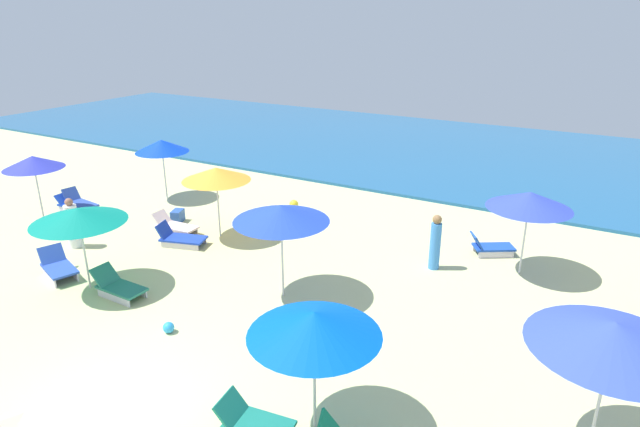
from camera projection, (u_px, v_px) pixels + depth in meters
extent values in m
plane|color=beige|center=(102.00, 419.00, 9.50)|extent=(60.00, 60.00, 0.00)
cube|color=#205C8F|center=(459.00, 153.00, 27.42)|extent=(60.00, 15.87, 0.12)
cylinder|color=silver|center=(282.00, 259.00, 13.33)|extent=(0.05, 0.05, 2.03)
cone|color=blue|center=(281.00, 213.00, 12.90)|extent=(2.36, 2.36, 0.40)
cylinder|color=silver|center=(165.00, 175.00, 20.55)|extent=(0.05, 0.05, 1.84)
cone|color=#0B39D3|center=(162.00, 146.00, 20.15)|extent=(1.99, 1.99, 0.46)
cylinder|color=silver|center=(85.00, 256.00, 13.73)|extent=(0.05, 0.05, 1.85)
cone|color=#0A8570|center=(78.00, 215.00, 13.34)|extent=(2.33, 2.33, 0.37)
cube|color=silver|center=(114.00, 298.00, 13.36)|extent=(1.14, 0.06, 0.21)
cube|color=silver|center=(131.00, 289.00, 13.80)|extent=(1.14, 0.06, 0.21)
cube|color=#287965|center=(122.00, 288.00, 13.53)|extent=(1.28, 0.66, 0.06)
cube|color=#287965|center=(105.00, 275.00, 13.74)|extent=(0.46, 0.61, 0.46)
cube|color=silver|center=(49.00, 277.00, 14.37)|extent=(1.05, 0.40, 0.25)
cube|color=silver|center=(71.00, 271.00, 14.72)|extent=(1.05, 0.40, 0.25)
cube|color=blue|center=(59.00, 268.00, 14.49)|extent=(1.37, 1.03, 0.06)
cube|color=blue|center=(52.00, 254.00, 14.81)|extent=(0.54, 0.71, 0.47)
cylinder|color=silver|center=(598.00, 404.00, 8.34)|extent=(0.05, 0.05, 2.09)
cone|color=blue|center=(614.00, 335.00, 7.90)|extent=(2.49, 2.49, 0.42)
cylinder|color=silver|center=(524.00, 241.00, 14.53)|extent=(0.05, 0.05, 1.91)
cone|color=blue|center=(530.00, 200.00, 14.11)|extent=(2.22, 2.22, 0.45)
cube|color=silver|center=(496.00, 255.00, 15.73)|extent=(0.90, 0.59, 0.21)
cube|color=silver|center=(490.00, 248.00, 16.20)|extent=(0.90, 0.59, 0.21)
cube|color=#1D49B1|center=(494.00, 247.00, 15.92)|extent=(1.29, 1.11, 0.06)
cube|color=#1D49B1|center=(477.00, 241.00, 15.82)|extent=(0.55, 0.63, 0.44)
cylinder|color=silver|center=(219.00, 209.00, 16.97)|extent=(0.05, 0.05, 1.88)
cone|color=#F4A431|center=(216.00, 174.00, 16.57)|extent=(2.13, 2.13, 0.41)
cube|color=silver|center=(180.00, 246.00, 16.34)|extent=(1.18, 0.39, 0.20)
cube|color=silver|center=(188.00, 239.00, 16.85)|extent=(1.18, 0.39, 0.20)
cube|color=#1C3DB8|center=(184.00, 239.00, 16.55)|extent=(1.49, 1.02, 0.06)
cube|color=#1C3DB8|center=(164.00, 230.00, 16.60)|extent=(0.45, 0.68, 0.47)
cube|color=silver|center=(172.00, 233.00, 17.26)|extent=(1.23, 0.10, 0.22)
cube|color=silver|center=(183.00, 228.00, 17.68)|extent=(1.23, 0.10, 0.22)
cube|color=silver|center=(177.00, 227.00, 17.42)|extent=(1.40, 0.66, 0.06)
cube|color=silver|center=(162.00, 218.00, 17.63)|extent=(0.37, 0.58, 0.42)
cylinder|color=silver|center=(315.00, 382.00, 9.02)|extent=(0.05, 0.05, 1.85)
cone|color=blue|center=(314.00, 324.00, 8.63)|extent=(2.22, 2.22, 0.43)
cube|color=silver|center=(267.00, 420.00, 9.35)|extent=(1.02, 0.17, 0.18)
cube|color=#187363|center=(258.00, 426.00, 9.06)|extent=(1.22, 0.81, 0.06)
cube|color=#187363|center=(231.00, 408.00, 9.18)|extent=(0.43, 0.68, 0.42)
cylinder|color=silver|center=(39.00, 195.00, 18.27)|extent=(0.05, 0.05, 1.88)
cone|color=#2C35B3|center=(33.00, 162.00, 17.86)|extent=(1.94, 1.94, 0.43)
cube|color=silver|center=(76.00, 210.00, 19.30)|extent=(1.23, 0.19, 0.25)
cube|color=silver|center=(88.00, 206.00, 19.67)|extent=(1.23, 0.19, 0.25)
cube|color=#2F4DA3|center=(82.00, 204.00, 19.43)|extent=(1.43, 0.74, 0.06)
cube|color=#2F4DA3|center=(71.00, 194.00, 19.71)|extent=(0.39, 0.59, 0.48)
cube|color=silver|center=(70.00, 211.00, 19.27)|extent=(1.09, 0.09, 0.19)
cube|color=silver|center=(81.00, 206.00, 19.69)|extent=(1.09, 0.09, 0.19)
cube|color=#173DB4|center=(75.00, 205.00, 19.44)|extent=(1.24, 0.65, 0.06)
cube|color=#173DB4|center=(64.00, 199.00, 19.62)|extent=(0.38, 0.58, 0.36)
cylinder|color=#3F88DB|center=(435.00, 246.00, 14.90)|extent=(0.36, 0.36, 1.35)
sphere|color=olive|center=(437.00, 220.00, 14.63)|extent=(0.26, 0.26, 0.26)
cylinder|color=white|center=(73.00, 226.00, 16.30)|extent=(0.39, 0.39, 1.34)
sphere|color=#966550|center=(69.00, 202.00, 16.03)|extent=(0.24, 0.24, 0.24)
sphere|color=#2A9CE7|center=(169.00, 327.00, 12.05)|extent=(0.26, 0.26, 0.26)
cube|color=#2C55AA|center=(178.00, 216.00, 18.42)|extent=(0.49, 0.60, 0.42)
sphere|color=yellow|center=(294.00, 204.00, 19.70)|extent=(0.33, 0.33, 0.33)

